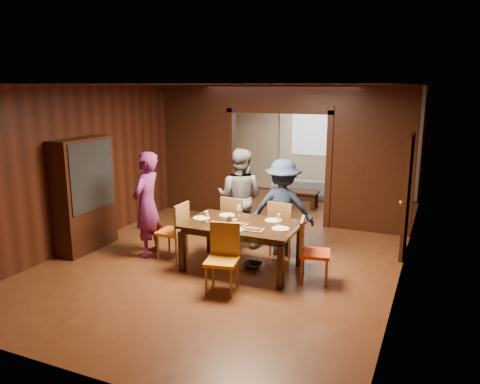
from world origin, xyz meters
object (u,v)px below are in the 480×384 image
at_px(person_grey, 240,197).
at_px(chair_near, 222,259).
at_px(coffee_table, 302,199).
at_px(chair_right, 315,251).
at_px(dining_table, 242,246).
at_px(hutch, 84,195).
at_px(person_purple, 147,204).
at_px(chair_far_l, 237,222).
at_px(person_navy, 283,207).
at_px(sofa, 305,188).
at_px(chair_far_r, 284,227).
at_px(chair_left, 172,230).

bearing_deg(person_grey, chair_near, 102.27).
xyz_separation_m(coffee_table, chair_right, (1.43, -4.18, 0.28)).
relative_size(person_grey, dining_table, 1.00).
xyz_separation_m(chair_right, hutch, (-4.12, -0.21, 0.52)).
relative_size(person_purple, chair_far_l, 1.86).
height_order(dining_table, coffee_table, dining_table).
xyz_separation_m(person_navy, chair_far_l, (-0.83, -0.04, -0.35)).
relative_size(person_grey, chair_near, 1.84).
xyz_separation_m(dining_table, chair_right, (1.20, -0.04, 0.10)).
xyz_separation_m(person_purple, dining_table, (1.73, 0.07, -0.52)).
distance_m(person_purple, person_navy, 2.32).
distance_m(person_purple, sofa, 5.37).
height_order(coffee_table, chair_right, chair_right).
height_order(coffee_table, chair_far_l, chair_far_l).
height_order(person_navy, hutch, hutch).
relative_size(sofa, chair_far_r, 1.81).
xyz_separation_m(sofa, hutch, (-2.51, -5.35, 0.74)).
xyz_separation_m(dining_table, hutch, (-2.92, -0.25, 0.62)).
height_order(chair_far_l, hutch, hutch).
height_order(person_purple, chair_near, person_purple).
bearing_deg(chair_near, hutch, 157.07).
bearing_deg(coffee_table, chair_right, -71.15).
bearing_deg(person_purple, person_grey, 127.14).
bearing_deg(chair_left, chair_far_r, 118.33).
bearing_deg(chair_near, sofa, 83.67).
distance_m(person_purple, chair_far_l, 1.63).
height_order(person_purple, chair_right, person_purple).
relative_size(sofa, chair_near, 1.81).
relative_size(person_grey, chair_right, 1.84).
relative_size(person_navy, chair_far_r, 1.72).
xyz_separation_m(chair_far_l, chair_far_r, (0.87, 0.04, 0.00)).
relative_size(person_navy, chair_right, 1.72).
bearing_deg(coffee_table, person_purple, -109.77).
distance_m(person_grey, chair_far_r, 1.01).
height_order(dining_table, chair_right, chair_right).
bearing_deg(hutch, chair_far_l, 24.58).
distance_m(dining_table, chair_left, 1.29).
distance_m(sofa, hutch, 5.96).
height_order(chair_left, chair_right, same).
bearing_deg(dining_table, person_navy, 67.89).
xyz_separation_m(person_purple, person_navy, (2.10, 0.98, -0.07)).
bearing_deg(chair_far_l, chair_right, 159.34).
distance_m(person_navy, chair_near, 1.86).
xyz_separation_m(chair_left, chair_far_r, (1.69, 0.92, 0.00)).
height_order(person_purple, coffee_table, person_purple).
relative_size(sofa, hutch, 0.88).
bearing_deg(chair_left, chair_far_l, 136.92).
distance_m(chair_right, chair_far_l, 1.90).
xyz_separation_m(chair_far_r, chair_near, (-0.33, -1.79, 0.00)).
xyz_separation_m(person_grey, chair_left, (-0.78, -1.07, -0.41)).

